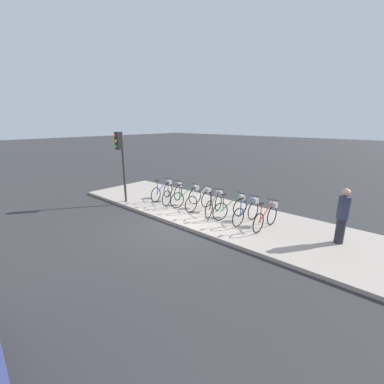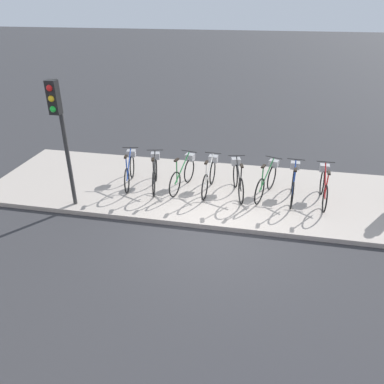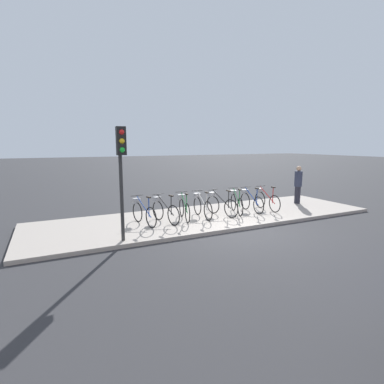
{
  "view_description": "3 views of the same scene",
  "coord_description": "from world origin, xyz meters",
  "px_view_note": "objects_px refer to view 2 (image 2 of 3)",
  "views": [
    {
      "loc": [
        6.16,
        -6.16,
        3.69
      ],
      "look_at": [
        -0.42,
        1.31,
        0.97
      ],
      "focal_mm": 24.0,
      "sensor_mm": 36.0,
      "label": 1
    },
    {
      "loc": [
        0.96,
        -7.36,
        4.88
      ],
      "look_at": [
        -0.65,
        0.68,
        0.59
      ],
      "focal_mm": 35.0,
      "sensor_mm": 36.0,
      "label": 2
    },
    {
      "loc": [
        -5.48,
        -7.86,
        2.84
      ],
      "look_at": [
        -1.42,
        0.5,
        1.33
      ],
      "focal_mm": 28.0,
      "sensor_mm": 36.0,
      "label": 3
    }
  ],
  "objects_px": {
    "parked_bicycle_0": "(130,169)",
    "parked_bicycle_6": "(293,182)",
    "parked_bicycle_4": "(238,178)",
    "parked_bicycle_5": "(267,180)",
    "parked_bicycle_3": "(210,175)",
    "parked_bicycle_2": "(184,173)",
    "parked_bicycle_7": "(324,185)",
    "parked_bicycle_1": "(155,172)",
    "traffic_light": "(59,119)"
  },
  "relations": [
    {
      "from": "parked_bicycle_0",
      "to": "traffic_light",
      "type": "bearing_deg",
      "value": -123.07
    },
    {
      "from": "parked_bicycle_5",
      "to": "parked_bicycle_6",
      "type": "xyz_separation_m",
      "value": [
        0.67,
        -0.03,
        0.0
      ]
    },
    {
      "from": "parked_bicycle_4",
      "to": "parked_bicycle_6",
      "type": "distance_m",
      "value": 1.45
    },
    {
      "from": "parked_bicycle_2",
      "to": "parked_bicycle_6",
      "type": "relative_size",
      "value": 0.98
    },
    {
      "from": "parked_bicycle_0",
      "to": "parked_bicycle_6",
      "type": "distance_m",
      "value": 4.5
    },
    {
      "from": "parked_bicycle_0",
      "to": "parked_bicycle_4",
      "type": "relative_size",
      "value": 1.01
    },
    {
      "from": "parked_bicycle_0",
      "to": "parked_bicycle_5",
      "type": "relative_size",
      "value": 1.03
    },
    {
      "from": "parked_bicycle_2",
      "to": "parked_bicycle_4",
      "type": "height_order",
      "value": "same"
    },
    {
      "from": "parked_bicycle_3",
      "to": "parked_bicycle_7",
      "type": "height_order",
      "value": "same"
    },
    {
      "from": "parked_bicycle_1",
      "to": "parked_bicycle_2",
      "type": "height_order",
      "value": "same"
    },
    {
      "from": "parked_bicycle_0",
      "to": "parked_bicycle_4",
      "type": "height_order",
      "value": "same"
    },
    {
      "from": "traffic_light",
      "to": "parked_bicycle_2",
      "type": "bearing_deg",
      "value": 31.86
    },
    {
      "from": "parked_bicycle_3",
      "to": "parked_bicycle_7",
      "type": "relative_size",
      "value": 1.0
    },
    {
      "from": "parked_bicycle_4",
      "to": "traffic_light",
      "type": "bearing_deg",
      "value": -159.27
    },
    {
      "from": "parked_bicycle_0",
      "to": "parked_bicycle_4",
      "type": "xyz_separation_m",
      "value": [
        3.05,
        -0.01,
        0.0
      ]
    },
    {
      "from": "parked_bicycle_2",
      "to": "traffic_light",
      "type": "relative_size",
      "value": 0.52
    },
    {
      "from": "parked_bicycle_0",
      "to": "parked_bicycle_1",
      "type": "distance_m",
      "value": 0.75
    },
    {
      "from": "parked_bicycle_3",
      "to": "parked_bicycle_6",
      "type": "distance_m",
      "value": 2.23
    },
    {
      "from": "parked_bicycle_1",
      "to": "traffic_light",
      "type": "distance_m",
      "value": 2.95
    },
    {
      "from": "parked_bicycle_0",
      "to": "parked_bicycle_6",
      "type": "height_order",
      "value": "same"
    },
    {
      "from": "parked_bicycle_1",
      "to": "parked_bicycle_4",
      "type": "bearing_deg",
      "value": 1.03
    },
    {
      "from": "parked_bicycle_0",
      "to": "parked_bicycle_2",
      "type": "xyz_separation_m",
      "value": [
        1.55,
        0.05,
        0.0
      ]
    },
    {
      "from": "parked_bicycle_1",
      "to": "parked_bicycle_5",
      "type": "height_order",
      "value": "same"
    },
    {
      "from": "parked_bicycle_2",
      "to": "parked_bicycle_5",
      "type": "height_order",
      "value": "same"
    },
    {
      "from": "parked_bicycle_2",
      "to": "traffic_light",
      "type": "xyz_separation_m",
      "value": [
        -2.56,
        -1.59,
        1.84
      ]
    },
    {
      "from": "parked_bicycle_0",
      "to": "parked_bicycle_2",
      "type": "bearing_deg",
      "value": 1.69
    },
    {
      "from": "parked_bicycle_3",
      "to": "parked_bicycle_4",
      "type": "distance_m",
      "value": 0.77
    },
    {
      "from": "parked_bicycle_6",
      "to": "parked_bicycle_5",
      "type": "bearing_deg",
      "value": 177.07
    },
    {
      "from": "parked_bicycle_3",
      "to": "traffic_light",
      "type": "bearing_deg",
      "value": -154.21
    },
    {
      "from": "parked_bicycle_1",
      "to": "parked_bicycle_5",
      "type": "bearing_deg",
      "value": 2.05
    },
    {
      "from": "parked_bicycle_0",
      "to": "parked_bicycle_6",
      "type": "bearing_deg",
      "value": 0.34
    },
    {
      "from": "parked_bicycle_3",
      "to": "traffic_light",
      "type": "height_order",
      "value": "traffic_light"
    },
    {
      "from": "parked_bicycle_0",
      "to": "parked_bicycle_3",
      "type": "xyz_separation_m",
      "value": [
        2.28,
        0.04,
        0.0
      ]
    },
    {
      "from": "parked_bicycle_4",
      "to": "parked_bicycle_5",
      "type": "bearing_deg",
      "value": 5.06
    },
    {
      "from": "parked_bicycle_5",
      "to": "parked_bicycle_1",
      "type": "bearing_deg",
      "value": -177.95
    },
    {
      "from": "parked_bicycle_5",
      "to": "parked_bicycle_7",
      "type": "xyz_separation_m",
      "value": [
        1.44,
        -0.06,
        0.0
      ]
    },
    {
      "from": "parked_bicycle_1",
      "to": "parked_bicycle_2",
      "type": "distance_m",
      "value": 0.81
    },
    {
      "from": "parked_bicycle_1",
      "to": "traffic_light",
      "type": "relative_size",
      "value": 0.51
    },
    {
      "from": "parked_bicycle_3",
      "to": "traffic_light",
      "type": "xyz_separation_m",
      "value": [
        -3.28,
        -1.59,
        1.84
      ]
    },
    {
      "from": "parked_bicycle_1",
      "to": "parked_bicycle_7",
      "type": "distance_m",
      "value": 4.52
    },
    {
      "from": "parked_bicycle_7",
      "to": "traffic_light",
      "type": "relative_size",
      "value": 0.52
    },
    {
      "from": "parked_bicycle_1",
      "to": "parked_bicycle_7",
      "type": "relative_size",
      "value": 0.98
    },
    {
      "from": "parked_bicycle_5",
      "to": "traffic_light",
      "type": "relative_size",
      "value": 0.5
    },
    {
      "from": "parked_bicycle_5",
      "to": "parked_bicycle_4",
      "type": "bearing_deg",
      "value": -174.94
    },
    {
      "from": "parked_bicycle_1",
      "to": "parked_bicycle_5",
      "type": "xyz_separation_m",
      "value": [
        3.08,
        0.11,
        0.0
      ]
    },
    {
      "from": "parked_bicycle_6",
      "to": "parked_bicycle_1",
      "type": "bearing_deg",
      "value": -178.84
    },
    {
      "from": "parked_bicycle_3",
      "to": "parked_bicycle_0",
      "type": "bearing_deg",
      "value": -178.89
    },
    {
      "from": "parked_bicycle_0",
      "to": "traffic_light",
      "type": "xyz_separation_m",
      "value": [
        -1.0,
        -1.54,
        1.84
      ]
    },
    {
      "from": "parked_bicycle_6",
      "to": "parked_bicycle_7",
      "type": "xyz_separation_m",
      "value": [
        0.77,
        -0.02,
        0.0
      ]
    },
    {
      "from": "parked_bicycle_3",
      "to": "parked_bicycle_6",
      "type": "relative_size",
      "value": 1.0
    }
  ]
}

